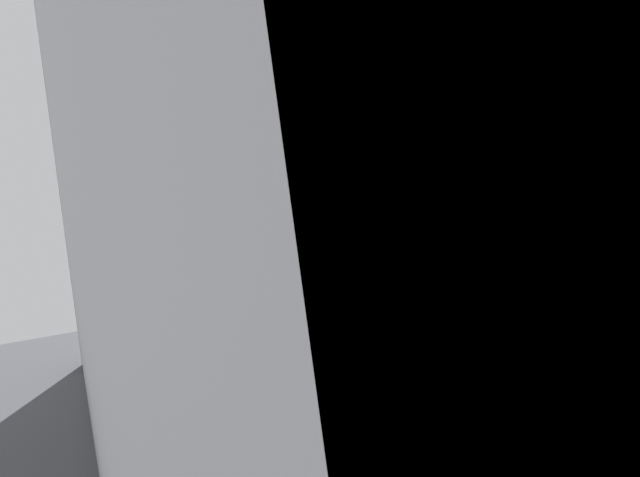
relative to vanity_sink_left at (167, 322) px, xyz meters
The scene contains 12 objects.
ground_plane 2.82m from the vanity_sink_left, 39.54° to the right, with size 6.65×5.41×0.10m, color #3D3D42.
wall_back 2.37m from the vanity_sink_left, ahead, with size 5.45×0.61×2.72m.
wall_left 2.10m from the vanity_sink_left, 106.07° to the right, with size 0.12×4.21×2.72m, color #A8A8AA.
bath_mat 0.70m from the vanity_sink_left, 90.00° to the right, with size 0.68×0.44×0.01m, color slate.
vanity_sink_left is the anchor object (origin of this frame).
tap_on_left_sink 0.44m from the vanity_sink_left, 90.00° to the left, with size 0.03×0.13×0.11m.
vanity_sink_right 1.07m from the vanity_sink_left, ahead, with size 0.74×0.49×0.70m.
tap_on_right_sink 1.16m from the vanity_sink_left, ahead, with size 0.03×0.13×0.11m.
toilet 2.24m from the vanity_sink_left, ahead, with size 0.48×0.62×1.00m.
toothbrush_cup 0.51m from the vanity_sink_left, 150.17° to the left, with size 0.07×0.07×0.20m.
soap_dispenser 1.44m from the vanity_sink_left, ahead, with size 0.06×0.06×0.20m.
folded_hand_towel 1.10m from the vanity_sink_left, ahead, with size 0.22×0.16×0.04m, color gray.
Camera 1 is at (-2.76, -2.08, 2.13)m, focal length 33.17 mm.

